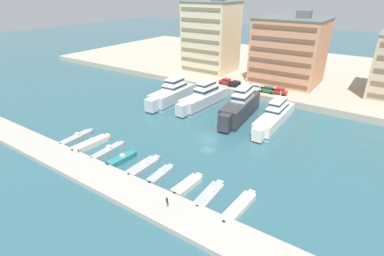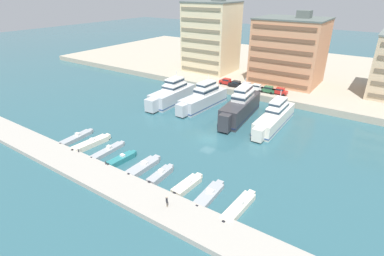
# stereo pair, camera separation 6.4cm
# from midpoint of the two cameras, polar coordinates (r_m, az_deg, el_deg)

# --- Properties ---
(ground_plane) EXTENTS (400.00, 400.00, 0.00)m
(ground_plane) POSITION_cam_midpoint_polar(r_m,az_deg,el_deg) (60.54, 2.94, -2.13)
(ground_plane) COLOR #2D5B66
(quay_promenade) EXTENTS (180.00, 70.00, 1.72)m
(quay_promenade) POSITION_cam_midpoint_polar(r_m,az_deg,el_deg) (114.80, 19.66, 10.20)
(quay_promenade) COLOR #ADA38E
(quay_promenade) RESTS_ON ground
(pier_dock) EXTENTS (120.00, 5.87, 0.80)m
(pier_dock) POSITION_cam_midpoint_polar(r_m,az_deg,el_deg) (46.05, -11.54, -11.86)
(pier_dock) COLOR #A8A399
(pier_dock) RESTS_ON ground
(yacht_silver_far_left) EXTENTS (5.10, 17.75, 8.13)m
(yacht_silver_far_left) POSITION_cam_midpoint_polar(r_m,az_deg,el_deg) (79.25, -3.91, 6.42)
(yacht_silver_far_left) COLOR silver
(yacht_silver_far_left) RESTS_ON ground
(yacht_silver_left) EXTENTS (5.32, 18.38, 8.07)m
(yacht_silver_left) POSITION_cam_midpoint_polar(r_m,az_deg,el_deg) (76.33, 2.11, 5.69)
(yacht_silver_left) COLOR silver
(yacht_silver_left) RESTS_ON ground
(yacht_charcoal_mid_left) EXTENTS (5.88, 19.54, 8.95)m
(yacht_charcoal_mid_left) POSITION_cam_midpoint_polar(r_m,az_deg,el_deg) (70.30, 9.14, 4.00)
(yacht_charcoal_mid_left) COLOR #333338
(yacht_charcoal_mid_left) RESTS_ON ground
(yacht_ivory_center_left) EXTENTS (4.15, 19.54, 7.46)m
(yacht_ivory_center_left) POSITION_cam_midpoint_polar(r_m,az_deg,el_deg) (68.04, 15.42, 2.05)
(yacht_ivory_center_left) COLOR silver
(yacht_ivory_center_left) RESTS_ON ground
(motorboat_grey_far_left) EXTENTS (2.20, 8.01, 1.23)m
(motorboat_grey_far_left) POSITION_cam_midpoint_polar(r_m,az_deg,el_deg) (64.61, -21.14, -1.68)
(motorboat_grey_far_left) COLOR #9EA3A8
(motorboat_grey_far_left) RESTS_ON ground
(motorboat_cream_left) EXTENTS (2.38, 8.42, 1.40)m
(motorboat_cream_left) POSITION_cam_midpoint_polar(r_m,az_deg,el_deg) (60.93, -18.67, -2.79)
(motorboat_cream_left) COLOR beige
(motorboat_cream_left) RESTS_ON ground
(motorboat_grey_mid_left) EXTENTS (1.67, 7.86, 1.23)m
(motorboat_grey_mid_left) POSITION_cam_midpoint_polar(r_m,az_deg,el_deg) (57.73, -15.74, -4.16)
(motorboat_grey_mid_left) COLOR #9EA3A8
(motorboat_grey_mid_left) RESTS_ON ground
(motorboat_teal_center_left) EXTENTS (1.92, 6.19, 1.31)m
(motorboat_teal_center_left) POSITION_cam_midpoint_polar(r_m,az_deg,el_deg) (54.18, -13.26, -5.77)
(motorboat_teal_center_left) COLOR teal
(motorboat_teal_center_left) RESTS_ON ground
(motorboat_grey_center) EXTENTS (2.11, 7.35, 1.25)m
(motorboat_grey_center) POSITION_cam_midpoint_polar(r_m,az_deg,el_deg) (51.50, -9.22, -7.20)
(motorboat_grey_center) COLOR #9EA3A8
(motorboat_grey_center) RESTS_ON ground
(motorboat_grey_center_right) EXTENTS (1.81, 6.10, 1.36)m
(motorboat_grey_center_right) POSITION_cam_midpoint_polar(r_m,az_deg,el_deg) (48.86, -6.02, -8.86)
(motorboat_grey_center_right) COLOR #9EA3A8
(motorboat_grey_center_right) RESTS_ON ground
(motorboat_cream_mid_right) EXTENTS (2.15, 6.52, 1.32)m
(motorboat_cream_mid_right) POSITION_cam_midpoint_polar(r_m,az_deg,el_deg) (46.47, -0.90, -10.77)
(motorboat_cream_mid_right) COLOR beige
(motorboat_cream_mid_right) RESTS_ON ground
(motorboat_grey_right) EXTENTS (2.19, 7.39, 1.09)m
(motorboat_grey_right) POSITION_cam_midpoint_polar(r_m,az_deg,el_deg) (44.81, 3.30, -12.53)
(motorboat_grey_right) COLOR #9EA3A8
(motorboat_grey_right) RESTS_ON ground
(motorboat_cream_far_right) EXTENTS (2.10, 8.29, 1.37)m
(motorboat_cream_far_right) POSITION_cam_midpoint_polar(r_m,az_deg,el_deg) (42.90, 8.86, -14.68)
(motorboat_cream_far_right) COLOR beige
(motorboat_cream_far_right) RESTS_ON ground
(car_red_far_left) EXTENTS (4.14, 2.00, 1.80)m
(car_red_far_left) POSITION_cam_midpoint_polar(r_m,az_deg,el_deg) (89.84, 6.53, 8.83)
(car_red_far_left) COLOR red
(car_red_far_left) RESTS_ON quay_promenade
(car_black_left) EXTENTS (4.10, 1.93, 1.80)m
(car_black_left) POSITION_cam_midpoint_polar(r_m,az_deg,el_deg) (87.76, 8.31, 8.34)
(car_black_left) COLOR black
(car_black_left) RESTS_ON quay_promenade
(car_silver_mid_left) EXTENTS (4.13, 1.98, 1.80)m
(car_silver_mid_left) POSITION_cam_midpoint_polar(r_m,az_deg,el_deg) (86.87, 10.20, 8.03)
(car_silver_mid_left) COLOR #B7BCC1
(car_silver_mid_left) RESTS_ON quay_promenade
(car_white_center_left) EXTENTS (4.21, 2.14, 1.80)m
(car_white_center_left) POSITION_cam_midpoint_polar(r_m,az_deg,el_deg) (85.62, 12.10, 7.61)
(car_white_center_left) COLOR white
(car_white_center_left) RESTS_ON quay_promenade
(car_green_center) EXTENTS (4.10, 1.93, 1.80)m
(car_green_center) POSITION_cam_midpoint_polar(r_m,az_deg,el_deg) (84.60, 14.23, 7.18)
(car_green_center) COLOR #2D6642
(car_green_center) RESTS_ON quay_promenade
(car_red_center_right) EXTENTS (4.15, 2.02, 1.80)m
(car_red_center_right) POSITION_cam_midpoint_polar(r_m,az_deg,el_deg) (83.95, 16.34, 6.80)
(car_red_center_right) COLOR red
(car_red_center_right) RESTS_ON quay_promenade
(apartment_block_far_left) EXTENTS (15.66, 14.08, 24.14)m
(apartment_block_far_left) POSITION_cam_midpoint_polar(r_m,az_deg,el_deg) (103.88, 3.63, 16.90)
(apartment_block_far_left) COLOR beige
(apartment_block_far_left) RESTS_ON quay_promenade
(apartment_block_left) EXTENTS (19.07, 15.86, 20.44)m
(apartment_block_left) POSITION_cam_midpoint_polar(r_m,az_deg,el_deg) (94.62, 17.96, 13.81)
(apartment_block_left) COLOR tan
(apartment_block_left) RESTS_ON quay_promenade
(pedestrian_near_edge) EXTENTS (0.50, 0.50, 1.73)m
(pedestrian_near_edge) POSITION_cam_midpoint_polar(r_m,az_deg,el_deg) (41.49, -4.84, -13.61)
(pedestrian_near_edge) COLOR #7A6B56
(pedestrian_near_edge) RESTS_ON pier_dock
(bollard_west) EXTENTS (0.20, 0.20, 0.61)m
(bollard_west) POSITION_cam_midpoint_polar(r_m,az_deg,el_deg) (57.83, -20.87, -4.04)
(bollard_west) COLOR #2D2D33
(bollard_west) RESTS_ON pier_dock
(bollard_west_mid) EXTENTS (0.20, 0.20, 0.61)m
(bollard_west_mid) POSITION_cam_midpoint_polar(r_m,az_deg,el_deg) (52.58, -16.16, -6.35)
(bollard_west_mid) COLOR #2D2D33
(bollard_west_mid) RESTS_ON pier_dock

